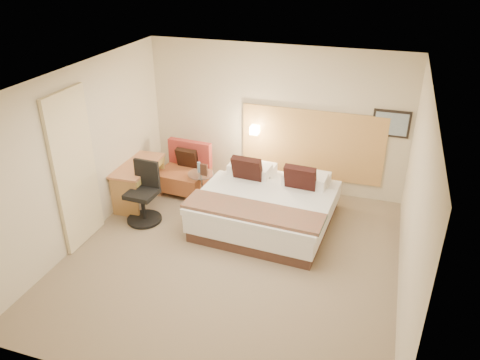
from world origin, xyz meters
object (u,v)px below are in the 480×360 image
(lounge_chair, at_px, (185,173))
(side_table, at_px, (202,185))
(desk_chair, at_px, (144,198))
(desk, at_px, (139,173))
(bed, at_px, (267,205))

(lounge_chair, distance_m, side_table, 0.53)
(side_table, relative_size, desk_chair, 0.52)
(desk, bearing_deg, desk_chair, -55.63)
(desk, bearing_deg, bed, -0.21)
(lounge_chair, bearing_deg, desk, -130.96)
(side_table, height_order, desk_chair, desk_chair)
(lounge_chair, height_order, side_table, lounge_chair)
(side_table, xyz_separation_m, desk_chair, (-0.65, -0.93, 0.13))
(bed, xyz_separation_m, desk, (-2.36, 0.01, 0.24))
(lounge_chair, xyz_separation_m, desk, (-0.57, -0.66, 0.22))
(side_table, bearing_deg, desk, -159.54)
(desk_chair, bearing_deg, desk, 124.37)
(desk_chair, bearing_deg, lounge_chair, 80.44)
(lounge_chair, relative_size, side_table, 1.69)
(lounge_chair, relative_size, desk, 0.76)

